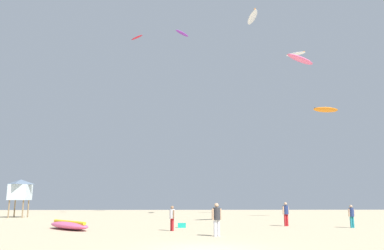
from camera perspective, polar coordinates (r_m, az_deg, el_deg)
The scene contains 14 objects.
ground_plane at distance 15.99m, azimuth 2.10°, elevation -17.93°, with size 120.00×120.00×0.00m, color #C6B28C.
person_foreground at distance 21.52m, azimuth 3.66°, elevation -13.38°, with size 0.55×0.40×1.76m.
person_midground at distance 30.44m, azimuth 13.69°, elevation -12.40°, with size 0.53×0.39×1.75m.
person_left at distance 25.22m, azimuth -2.95°, elevation -13.31°, with size 0.35×0.46×1.55m.
person_right at distance 29.99m, azimuth 22.50°, elevation -12.11°, with size 0.50×0.36×1.58m.
kite_grounded_near at distance 27.52m, azimuth -17.74°, elevation -13.93°, with size 4.15×4.54×0.59m.
lifeguard_tower at distance 47.39m, azimuth -24.04°, elevation -8.69°, with size 2.30×2.30×4.15m.
cooler_box at distance 28.03m, azimuth -1.51°, elevation -14.61°, with size 0.56×0.36×0.32m, color #19B29E.
kite_aloft_0 at distance 34.60m, azimuth 15.74°, elevation 9.32°, with size 3.43×3.19×0.59m.
kite_aloft_1 at distance 45.91m, azimuth 19.15°, elevation 2.16°, with size 3.15×1.46×0.66m.
kite_aloft_2 at distance 53.61m, azimuth 15.08°, elevation 10.11°, with size 2.57×2.01×0.37m.
kite_aloft_3 at distance 54.06m, azimuth -8.15°, elevation 12.69°, with size 2.09×2.11×0.49m.
kite_aloft_4 at distance 61.03m, azimuth -1.46°, elevation 13.39°, with size 2.55×2.96×0.50m.
kite_aloft_5 at distance 51.30m, azimuth 8.92°, elevation 15.47°, with size 1.22×4.00×0.77m.
Camera 1 is at (-1.06, -15.84, 1.94)m, focal length 36.09 mm.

